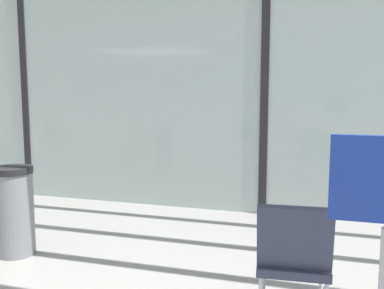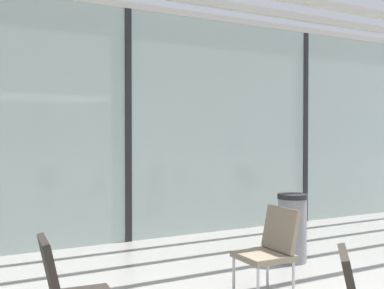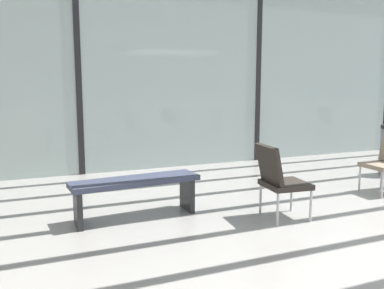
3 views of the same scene
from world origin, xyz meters
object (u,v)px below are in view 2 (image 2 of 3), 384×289
object	(u,v)px
trash_bin	(292,228)
lounge_chair_3	(68,289)
lounge_chair_4	(270,246)
parked_airplane	(13,120)

from	to	relation	value
trash_bin	lounge_chair_3	bearing A→B (deg)	-158.77
lounge_chair_4	trash_bin	size ratio (longest dim) A/B	1.01
parked_airplane	lounge_chair_4	xyz separation A→B (m)	(1.30, -7.95, -1.47)
parked_airplane	trash_bin	size ratio (longest dim) A/B	12.57
parked_airplane	lounge_chair_3	size ratio (longest dim) A/B	12.42
trash_bin	lounge_chair_4	bearing A→B (deg)	-140.19
parked_airplane	lounge_chair_3	xyz separation A→B (m)	(-0.81, -8.32, -1.47)
parked_airplane	trash_bin	world-z (taller)	parked_airplane
lounge_chair_4	lounge_chair_3	bearing A→B (deg)	-78.65
parked_airplane	trash_bin	xyz separation A→B (m)	(2.32, -7.11, -1.54)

